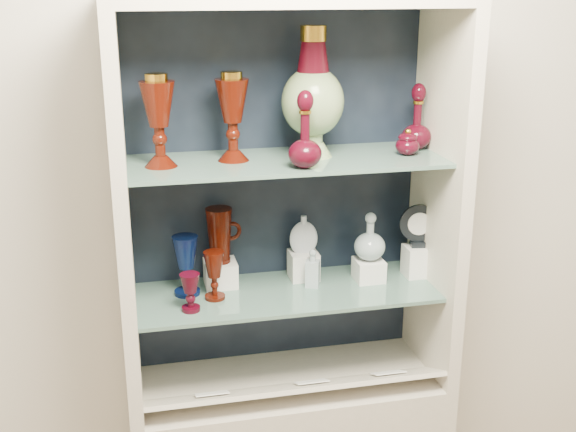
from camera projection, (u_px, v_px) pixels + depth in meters
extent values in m
cube|color=beige|center=(273.00, 166.00, 2.32)|extent=(3.50, 0.02, 2.80)
cube|color=black|center=(275.00, 191.00, 2.32)|extent=(0.98, 0.02, 1.15)
cube|color=beige|center=(123.00, 219.00, 2.04)|extent=(0.04, 0.40, 1.15)
cube|color=beige|center=(438.00, 198.00, 2.24)|extent=(0.04, 0.40, 1.15)
cube|color=slate|center=(287.00, 292.00, 2.25)|extent=(0.92, 0.34, 0.01)
cube|color=slate|center=(287.00, 161.00, 2.12)|extent=(0.92, 0.34, 0.01)
cube|color=beige|center=(296.00, 388.00, 2.21)|extent=(0.92, 0.17, 0.09)
cube|color=white|center=(311.00, 382.00, 2.22)|extent=(0.10, 0.06, 0.03)
cube|color=white|center=(388.00, 373.00, 2.27)|extent=(0.10, 0.06, 0.03)
cube|color=white|center=(212.00, 394.00, 2.15)|extent=(0.10, 0.06, 0.03)
cube|color=silver|center=(221.00, 273.00, 2.27)|extent=(0.10, 0.10, 0.08)
cube|color=silver|center=(303.00, 265.00, 2.33)|extent=(0.09, 0.09, 0.09)
cube|color=silver|center=(369.00, 270.00, 2.31)|extent=(0.09, 0.09, 0.07)
cube|color=silver|center=(417.00, 261.00, 2.35)|extent=(0.08, 0.08, 0.10)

